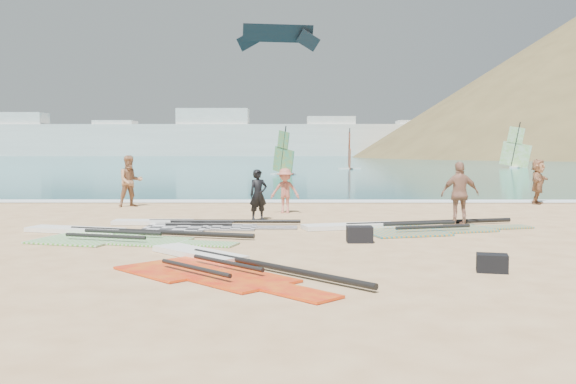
{
  "coord_description": "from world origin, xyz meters",
  "views": [
    {
      "loc": [
        -0.18,
        -14.1,
        2.27
      ],
      "look_at": [
        -0.27,
        4.0,
        1.0
      ],
      "focal_mm": 40.0,
      "sensor_mm": 36.0,
      "label": 1
    }
  ],
  "objects_px": {
    "rig_green": "(107,235)",
    "person_wetsuit": "(258,195)",
    "beachgoer_mid": "(285,191)",
    "beachgoer_back": "(460,194)",
    "rig_grey": "(187,225)",
    "gear_bag_far": "(492,263)",
    "beachgoer_left": "(130,181)",
    "rig_orange": "(401,228)",
    "rig_red": "(215,265)",
    "beachgoer_right": "(538,182)",
    "gear_bag_near": "(360,234)"
  },
  "relations": [
    {
      "from": "rig_grey",
      "to": "rig_red",
      "type": "bearing_deg",
      "value": -75.5
    },
    {
      "from": "beachgoer_left",
      "to": "beachgoer_back",
      "type": "height_order",
      "value": "beachgoer_left"
    },
    {
      "from": "rig_green",
      "to": "beachgoer_mid",
      "type": "bearing_deg",
      "value": 69.48
    },
    {
      "from": "beachgoer_back",
      "to": "beachgoer_right",
      "type": "bearing_deg",
      "value": -128.48
    },
    {
      "from": "rig_grey",
      "to": "beachgoer_back",
      "type": "distance_m",
      "value": 7.86
    },
    {
      "from": "gear_bag_near",
      "to": "beachgoer_back",
      "type": "xyz_separation_m",
      "value": [
        3.2,
        3.12,
        0.74
      ]
    },
    {
      "from": "gear_bag_near",
      "to": "person_wetsuit",
      "type": "distance_m",
      "value": 5.39
    },
    {
      "from": "gear_bag_near",
      "to": "beachgoer_back",
      "type": "relative_size",
      "value": 0.33
    },
    {
      "from": "rig_red",
      "to": "beachgoer_back",
      "type": "relative_size",
      "value": 2.81
    },
    {
      "from": "gear_bag_near",
      "to": "person_wetsuit",
      "type": "bearing_deg",
      "value": 119.71
    },
    {
      "from": "rig_orange",
      "to": "person_wetsuit",
      "type": "bearing_deg",
      "value": 135.97
    },
    {
      "from": "rig_grey",
      "to": "rig_red",
      "type": "height_order",
      "value": "rig_red"
    },
    {
      "from": "gear_bag_far",
      "to": "beachgoer_right",
      "type": "xyz_separation_m",
      "value": [
        6.2,
        14.02,
        0.74
      ]
    },
    {
      "from": "beachgoer_mid",
      "to": "beachgoer_back",
      "type": "xyz_separation_m",
      "value": [
        5.04,
        -3.7,
        0.16
      ]
    },
    {
      "from": "rig_grey",
      "to": "rig_green",
      "type": "relative_size",
      "value": 0.88
    },
    {
      "from": "rig_grey",
      "to": "beachgoer_mid",
      "type": "xyz_separation_m",
      "value": [
        2.77,
        3.77,
        0.72
      ]
    },
    {
      "from": "rig_green",
      "to": "beachgoer_mid",
      "type": "relative_size",
      "value": 4.06
    },
    {
      "from": "rig_grey",
      "to": "person_wetsuit",
      "type": "relative_size",
      "value": 3.48
    },
    {
      "from": "rig_orange",
      "to": "beachgoer_right",
      "type": "xyz_separation_m",
      "value": [
        6.8,
        7.96,
        0.85
      ]
    },
    {
      "from": "rig_red",
      "to": "gear_bag_far",
      "type": "distance_m",
      "value": 5.12
    },
    {
      "from": "rig_grey",
      "to": "rig_red",
      "type": "distance_m",
      "value": 6.46
    },
    {
      "from": "gear_bag_near",
      "to": "beachgoer_mid",
      "type": "bearing_deg",
      "value": 105.09
    },
    {
      "from": "beachgoer_mid",
      "to": "beachgoer_back",
      "type": "relative_size",
      "value": 0.83
    },
    {
      "from": "gear_bag_near",
      "to": "gear_bag_far",
      "type": "height_order",
      "value": "gear_bag_near"
    },
    {
      "from": "gear_bag_far",
      "to": "beachgoer_right",
      "type": "distance_m",
      "value": 15.35
    },
    {
      "from": "rig_grey",
      "to": "beachgoer_right",
      "type": "xyz_separation_m",
      "value": [
        12.83,
        7.33,
        0.85
      ]
    },
    {
      "from": "rig_orange",
      "to": "beachgoer_left",
      "type": "distance_m",
      "value": 11.41
    },
    {
      "from": "gear_bag_near",
      "to": "beachgoer_mid",
      "type": "relative_size",
      "value": 0.39
    },
    {
      "from": "rig_grey",
      "to": "gear_bag_far",
      "type": "distance_m",
      "value": 9.42
    },
    {
      "from": "beachgoer_mid",
      "to": "beachgoer_back",
      "type": "height_order",
      "value": "beachgoer_back"
    },
    {
      "from": "rig_red",
      "to": "beachgoer_mid",
      "type": "bearing_deg",
      "value": 128.61
    },
    {
      "from": "rig_green",
      "to": "gear_bag_near",
      "type": "xyz_separation_m",
      "value": [
        6.29,
        -0.87,
        0.14
      ]
    },
    {
      "from": "rig_green",
      "to": "beachgoer_back",
      "type": "height_order",
      "value": "beachgoer_back"
    },
    {
      "from": "rig_green",
      "to": "beachgoer_back",
      "type": "distance_m",
      "value": 9.79
    },
    {
      "from": "rig_green",
      "to": "person_wetsuit",
      "type": "bearing_deg",
      "value": 62.39
    },
    {
      "from": "beachgoer_left",
      "to": "rig_red",
      "type": "bearing_deg",
      "value": -97.74
    },
    {
      "from": "beachgoer_back",
      "to": "rig_grey",
      "type": "bearing_deg",
      "value": -3.29
    },
    {
      "from": "rig_red",
      "to": "gear_bag_near",
      "type": "height_order",
      "value": "gear_bag_near"
    },
    {
      "from": "beachgoer_back",
      "to": "beachgoer_right",
      "type": "relative_size",
      "value": 1.03
    },
    {
      "from": "rig_grey",
      "to": "gear_bag_far",
      "type": "bearing_deg",
      "value": -44.52
    },
    {
      "from": "rig_red",
      "to": "beachgoer_right",
      "type": "bearing_deg",
      "value": 95.91
    },
    {
      "from": "rig_orange",
      "to": "rig_grey",
      "type": "bearing_deg",
      "value": 158.72
    },
    {
      "from": "rig_grey",
      "to": "person_wetsuit",
      "type": "height_order",
      "value": "person_wetsuit"
    },
    {
      "from": "rig_orange",
      "to": "beachgoer_back",
      "type": "bearing_deg",
      "value": 6.2
    },
    {
      "from": "rig_green",
      "to": "beachgoer_back",
      "type": "xyz_separation_m",
      "value": [
        9.49,
        2.25,
        0.88
      ]
    },
    {
      "from": "beachgoer_right",
      "to": "beachgoer_back",
      "type": "bearing_deg",
      "value": 175.71
    },
    {
      "from": "rig_grey",
      "to": "rig_green",
      "type": "distance_m",
      "value": 2.75
    },
    {
      "from": "rig_orange",
      "to": "beachgoer_back",
      "type": "relative_size",
      "value": 3.52
    },
    {
      "from": "rig_grey",
      "to": "gear_bag_near",
      "type": "xyz_separation_m",
      "value": [
        4.61,
        -3.05,
        0.14
      ]
    },
    {
      "from": "beachgoer_left",
      "to": "beachgoer_mid",
      "type": "distance_m",
      "value": 6.35
    }
  ]
}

